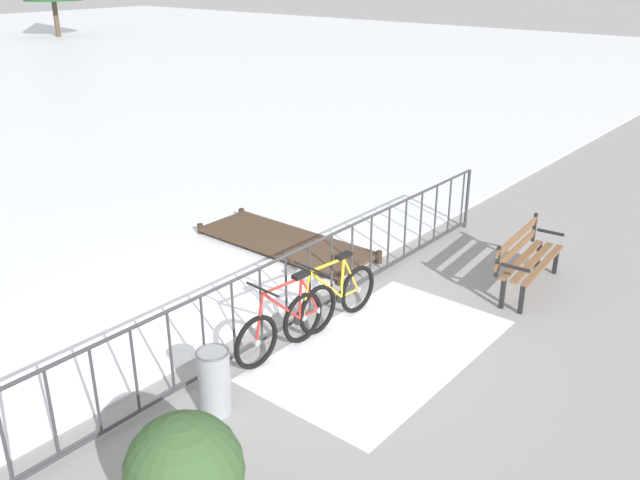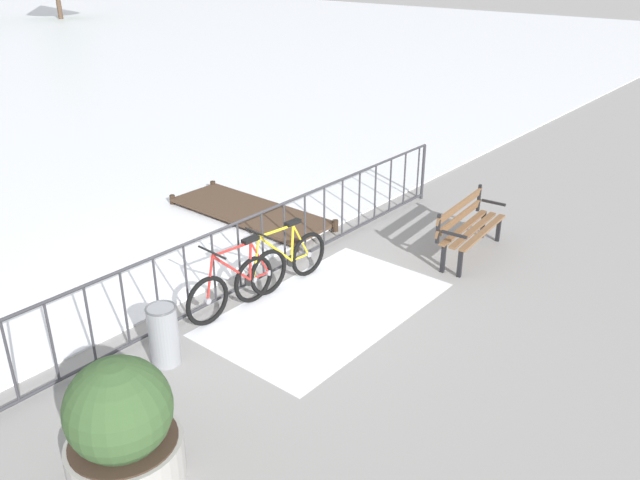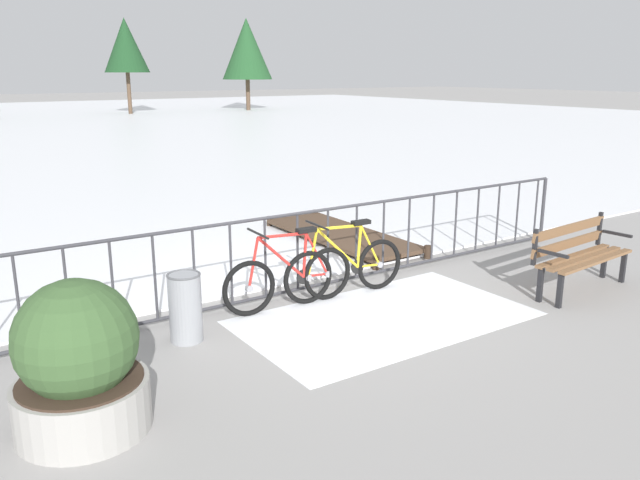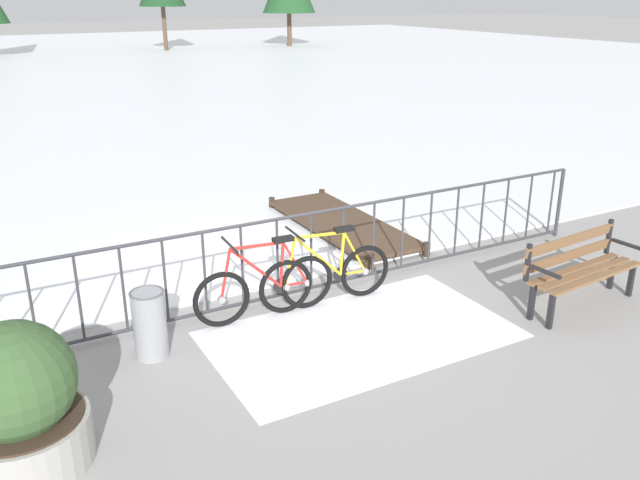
% 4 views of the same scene
% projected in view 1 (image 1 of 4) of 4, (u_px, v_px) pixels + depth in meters
% --- Properties ---
extents(ground_plane, '(160.00, 160.00, 0.00)m').
position_uv_depth(ground_plane, '(299.00, 324.00, 8.78)').
color(ground_plane, gray).
extents(snow_patch, '(3.29, 1.92, 0.01)m').
position_uv_depth(snow_patch, '(383.00, 349.00, 8.21)').
color(snow_patch, white).
rests_on(snow_patch, ground).
extents(railing_fence, '(9.06, 0.06, 1.07)m').
position_uv_depth(railing_fence, '(298.00, 286.00, 8.56)').
color(railing_fence, '#38383D').
rests_on(railing_fence, ground).
extents(bicycle_near_railing, '(1.71, 0.52, 0.97)m').
position_uv_depth(bicycle_near_railing, '(289.00, 322.00, 8.08)').
color(bicycle_near_railing, black).
rests_on(bicycle_near_railing, ground).
extents(bicycle_second, '(1.71, 0.52, 0.97)m').
position_uv_depth(bicycle_second, '(331.00, 300.00, 8.61)').
color(bicycle_second, black).
rests_on(bicycle_second, ground).
extents(park_bench, '(1.63, 0.61, 0.89)m').
position_uv_depth(park_bench, '(526.00, 256.00, 9.56)').
color(park_bench, brown).
rests_on(park_bench, ground).
extents(trash_bin, '(0.35, 0.35, 0.73)m').
position_uv_depth(trash_bin, '(214.00, 381.00, 6.95)').
color(trash_bin, gray).
rests_on(trash_bin, ground).
extents(wooden_dock, '(1.10, 3.15, 0.20)m').
position_uv_depth(wooden_dock, '(285.00, 241.00, 11.06)').
color(wooden_dock, '#4C3828').
rests_on(wooden_dock, ground).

